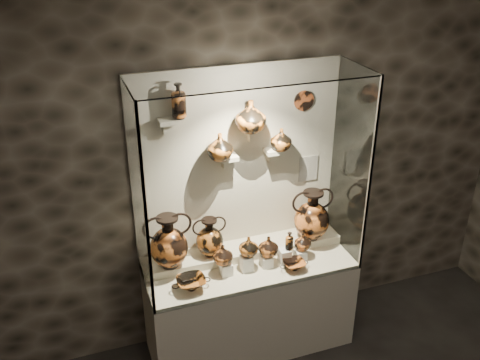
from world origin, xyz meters
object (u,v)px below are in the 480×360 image
amphora_right (312,215)px  ovoid_vase_c (281,139)px  amphora_mid (210,237)px  jug_e (303,241)px  kylix_right (294,264)px  ovoid_vase_a (220,147)px  jug_b (248,246)px  lekythos_small (289,240)px  kylix_left (191,283)px  jug_c (268,246)px  ovoid_vase_b (251,116)px  jug_a (223,254)px  amphora_left (169,242)px  lekythos_tall (179,99)px

amphora_right → ovoid_vase_c: (-0.26, 0.09, 0.68)m
amphora_mid → jug_e: (0.73, -0.19, -0.08)m
kylix_right → ovoid_vase_a: 1.12m
jug_b → lekythos_small: lekythos_small is taller
amphora_right → kylix_left: amphora_right is taller
jug_c → jug_e: bearing=-2.7°
jug_c → lekythos_small: size_ratio=0.96×
amphora_mid → ovoid_vase_c: (0.62, 0.05, 0.74)m
ovoid_vase_b → ovoid_vase_c: size_ratio=1.38×
ovoid_vase_b → amphora_right: bearing=18.3°
lekythos_small → jug_b: bearing=164.3°
jug_e → kylix_right: 0.22m
jug_a → lekythos_small: lekythos_small is taller
ovoid_vase_b → lekythos_small: bearing=-16.7°
kylix_right → ovoid_vase_b: 1.24m
kylix_right → ovoid_vase_b: bearing=135.3°
jug_b → jug_c: bearing=9.3°
jug_b → jug_e: bearing=9.2°
amphora_left → ovoid_vase_a: bearing=21.4°
amphora_mid → amphora_right: 0.88m
kylix_right → lekythos_tall: (-0.78, 0.39, 1.33)m
amphora_mid → kylix_right: bearing=-19.8°
jug_b → kylix_right: (0.34, -0.13, -0.17)m
amphora_right → kylix_left: size_ratio=1.56×
amphora_mid → jug_e: size_ratio=2.27×
amphora_left → jug_c: amphora_left is taller
jug_b → ovoid_vase_a: size_ratio=0.78×
lekythos_small → ovoid_vase_c: bearing=74.8°
jug_a → lekythos_small: (0.55, -0.02, 0.03)m
kylix_left → ovoid_vase_a: bearing=33.0°
amphora_mid → lekythos_tall: lekythos_tall is taller
amphora_mid → jug_a: (0.05, -0.19, -0.05)m
amphora_right → lekythos_small: amphora_right is taller
kylix_left → ovoid_vase_a: (0.35, 0.33, 0.93)m
ovoid_vase_a → ovoid_vase_b: (0.24, -0.02, 0.22)m
kylix_left → kylix_right: size_ratio=1.26×
amphora_mid → jug_e: amphora_mid is taller
kylix_left → lekythos_tall: (0.06, 0.36, 1.32)m
lekythos_tall → ovoid_vase_a: 0.48m
amphora_right → ovoid_vase_c: ovoid_vase_c is taller
jug_a → lekythos_tall: (-0.23, 0.26, 1.20)m
jug_b → lekythos_small: (0.34, -0.02, -0.00)m
jug_c → lekythos_small: 0.18m
jug_b → amphora_left: bearing=175.7°
jug_a → jug_e: (0.69, -0.00, -0.03)m
amphora_left → ovoid_vase_b: ovoid_vase_b is taller
kylix_right → ovoid_vase_b: size_ratio=0.93×
amphora_left → kylix_left: (0.10, -0.25, -0.24)m
ovoid_vase_a → jug_b: bearing=-77.1°
amphora_mid → ovoid_vase_c: ovoid_vase_c is taller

